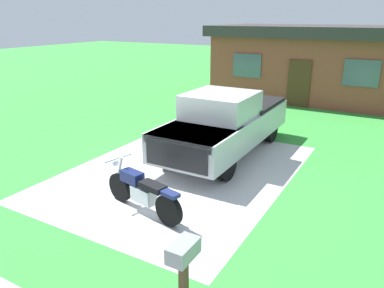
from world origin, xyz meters
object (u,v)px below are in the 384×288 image
object	(u,v)px
mailbox	(183,262)
neighbor_house	(313,61)
pickup_truck	(227,122)
motorcycle	(142,192)

from	to	relation	value
mailbox	neighbor_house	bearing A→B (deg)	97.36
pickup_truck	neighbor_house	size ratio (longest dim) A/B	0.59
mailbox	neighbor_house	world-z (taller)	neighbor_house
motorcycle	neighbor_house	distance (m)	13.91
pickup_truck	neighbor_house	bearing A→B (deg)	88.36
mailbox	neighbor_house	size ratio (longest dim) A/B	0.13
neighbor_house	mailbox	bearing A→B (deg)	-82.64
motorcycle	neighbor_house	size ratio (longest dim) A/B	0.23
pickup_truck	mailbox	distance (m)	6.79
motorcycle	pickup_truck	size ratio (longest dim) A/B	0.39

